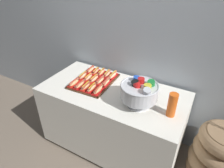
% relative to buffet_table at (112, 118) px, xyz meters
% --- Properties ---
extents(ground_plane, '(10.00, 10.00, 0.00)m').
position_rel_buffet_table_xyz_m(ground_plane, '(0.00, 0.00, -0.41)').
color(ground_plane, '#7A6B5B').
extents(back_wall, '(6.00, 0.10, 2.60)m').
position_rel_buffet_table_xyz_m(back_wall, '(0.00, 0.47, 0.89)').
color(back_wall, '#9EA8B2').
rests_on(back_wall, ground_plane).
extents(buffet_table, '(1.53, 0.76, 0.79)m').
position_rel_buffet_table_xyz_m(buffet_table, '(0.00, 0.00, 0.00)').
color(buffet_table, white).
rests_on(buffet_table, ground_plane).
extents(floor_vase, '(0.55, 0.55, 1.14)m').
position_rel_buffet_table_xyz_m(floor_vase, '(1.12, 0.13, -0.11)').
color(floor_vase, '#896B4C').
rests_on(floor_vase, ground_plane).
extents(serving_tray, '(0.43, 0.54, 0.01)m').
position_rel_buffet_table_xyz_m(serving_tray, '(-0.27, 0.06, 0.38)').
color(serving_tray, '#472B19').
rests_on(serving_tray, buffet_table).
extents(hot_dog_0, '(0.07, 0.16, 0.06)m').
position_rel_buffet_table_xyz_m(hot_dog_0, '(-0.41, -0.12, 0.41)').
color(hot_dog_0, red).
rests_on(hot_dog_0, serving_tray).
extents(hot_dog_1, '(0.07, 0.17, 0.06)m').
position_rel_buffet_table_xyz_m(hot_dog_1, '(-0.33, -0.11, 0.41)').
color(hot_dog_1, '#B21414').
rests_on(hot_dog_1, serving_tray).
extents(hot_dog_2, '(0.07, 0.17, 0.06)m').
position_rel_buffet_table_xyz_m(hot_dog_2, '(-0.26, -0.11, 0.41)').
color(hot_dog_2, red).
rests_on(hot_dog_2, serving_tray).
extents(hot_dog_3, '(0.07, 0.17, 0.06)m').
position_rel_buffet_table_xyz_m(hot_dog_3, '(-0.18, -0.11, 0.41)').
color(hot_dog_3, red).
rests_on(hot_dog_3, serving_tray).
extents(hot_dog_4, '(0.08, 0.19, 0.06)m').
position_rel_buffet_table_xyz_m(hot_dog_4, '(-0.11, -0.10, 0.41)').
color(hot_dog_4, '#B21414').
rests_on(hot_dog_4, serving_tray).
extents(hot_dog_5, '(0.07, 0.17, 0.06)m').
position_rel_buffet_table_xyz_m(hot_dog_5, '(-0.42, 0.05, 0.41)').
color(hot_dog_5, '#B21414').
rests_on(hot_dog_5, serving_tray).
extents(hot_dog_6, '(0.07, 0.16, 0.06)m').
position_rel_buffet_table_xyz_m(hot_dog_6, '(-0.34, 0.05, 0.41)').
color(hot_dog_6, red).
rests_on(hot_dog_6, serving_tray).
extents(hot_dog_7, '(0.07, 0.17, 0.06)m').
position_rel_buffet_table_xyz_m(hot_dog_7, '(-0.27, 0.06, 0.41)').
color(hot_dog_7, red).
rests_on(hot_dog_7, serving_tray).
extents(hot_dog_8, '(0.08, 0.18, 0.06)m').
position_rel_buffet_table_xyz_m(hot_dog_8, '(-0.19, 0.06, 0.41)').
color(hot_dog_8, red).
rests_on(hot_dog_8, serving_tray).
extents(hot_dog_9, '(0.08, 0.19, 0.06)m').
position_rel_buffet_table_xyz_m(hot_dog_9, '(-0.12, 0.06, 0.41)').
color(hot_dog_9, red).
rests_on(hot_dog_9, serving_tray).
extents(hot_dog_10, '(0.08, 0.17, 0.06)m').
position_rel_buffet_table_xyz_m(hot_dog_10, '(-0.43, 0.21, 0.41)').
color(hot_dog_10, red).
rests_on(hot_dog_10, serving_tray).
extents(hot_dog_11, '(0.07, 0.16, 0.06)m').
position_rel_buffet_table_xyz_m(hot_dog_11, '(-0.35, 0.22, 0.41)').
color(hot_dog_11, red).
rests_on(hot_dog_11, serving_tray).
extents(hot_dog_12, '(0.07, 0.16, 0.06)m').
position_rel_buffet_table_xyz_m(hot_dog_12, '(-0.28, 0.22, 0.41)').
color(hot_dog_12, red).
rests_on(hot_dog_12, serving_tray).
extents(hot_dog_13, '(0.08, 0.16, 0.06)m').
position_rel_buffet_table_xyz_m(hot_dog_13, '(-0.20, 0.22, 0.41)').
color(hot_dog_13, red).
rests_on(hot_dog_13, serving_tray).
extents(hot_dog_14, '(0.06, 0.18, 0.06)m').
position_rel_buffet_table_xyz_m(hot_dog_14, '(-0.13, 0.23, 0.41)').
color(hot_dog_14, red).
rests_on(hot_dog_14, serving_tray).
extents(punch_bowl, '(0.35, 0.35, 0.27)m').
position_rel_buffet_table_xyz_m(punch_bowl, '(0.33, -0.09, 0.53)').
color(punch_bowl, silver).
rests_on(punch_bowl, buffet_table).
extents(cup_stack, '(0.08, 0.08, 0.22)m').
position_rel_buffet_table_xyz_m(cup_stack, '(0.63, -0.08, 0.49)').
color(cup_stack, '#EA5B19').
rests_on(cup_stack, buffet_table).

